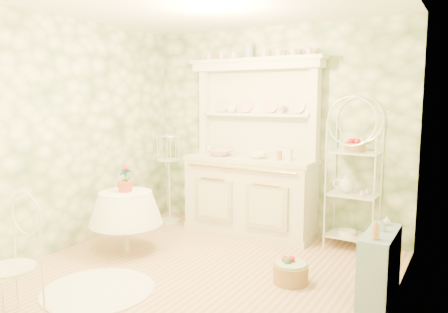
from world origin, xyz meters
The scene contains 21 objects.
floor centered at (0.00, 0.00, 0.00)m, with size 3.60×3.60×0.00m, color #DAAF84.
wall_left centered at (-1.80, 0.00, 1.35)m, with size 3.60×3.60×0.00m, color #F6F3C9.
wall_right centered at (1.80, 0.00, 1.35)m, with size 3.60×3.60×0.00m, color #F6F3C9.
wall_back centered at (0.00, 1.80, 1.35)m, with size 3.60×3.60×0.00m, color #F6F3C9.
wall_front centered at (0.00, -1.80, 1.35)m, with size 3.60×3.60×0.00m, color #F6F3C9.
kitchen_dresser centered at (-0.20, 1.52, 1.15)m, with size 1.87×0.61×2.29m, color white.
bakers_rack centered at (1.13, 1.58, 0.91)m, with size 0.57×0.40×1.82m, color white.
side_shelf centered at (1.68, 0.34, 0.30)m, with size 0.26×0.71×0.61m, color #7C95A6.
round_table centered at (-1.08, 0.12, 0.36)m, with size 0.67×0.67×0.73m, color white.
cafe_chair centered at (-0.76, -1.55, 0.43)m, with size 0.39×0.39×0.86m, color white.
birdcage_stand centered at (-1.41, 1.37, 0.76)m, with size 0.36×0.36×1.52m, color white.
floor_basket centered at (0.88, 0.28, 0.11)m, with size 0.33×0.33×0.21m, color #A57D4A.
lace_rug centered at (-0.61, -0.79, 0.00)m, with size 1.04×1.04×0.01m, color white.
bowl_floral centered at (-0.61, 1.46, 1.02)m, with size 0.33×0.33×0.08m, color white.
bowl_white centered at (-0.07, 1.48, 1.02)m, with size 0.24×0.24×0.08m, color white.
cup_left centered at (-0.56, 1.66, 1.61)m, with size 0.13×0.13×0.10m, color white.
cup_right centered at (0.16, 1.68, 1.61)m, with size 0.11×0.11×0.10m, color white.
potted_geranium centered at (-1.09, 0.15, 0.85)m, with size 0.15×0.10×0.29m, color #3F7238.
bottle_amber centered at (1.68, 0.11, 0.68)m, with size 0.06×0.06×0.17m, color #AE733D.
bottle_blue centered at (1.68, 0.38, 0.65)m, with size 0.05×0.05×0.11m, color #7FA3BB.
bottle_glass centered at (1.68, 0.60, 0.65)m, with size 0.07×0.07×0.09m, color silver.
Camera 1 is at (2.34, -3.53, 1.77)m, focal length 35.00 mm.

